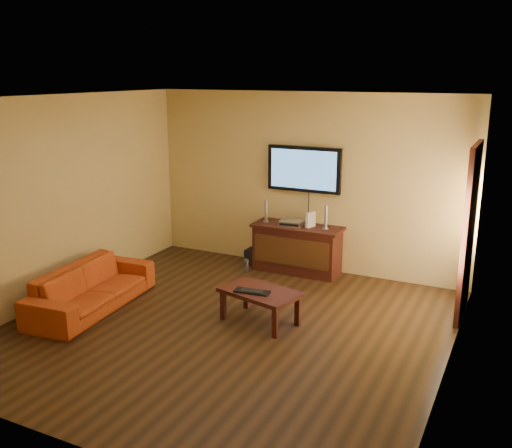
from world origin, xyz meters
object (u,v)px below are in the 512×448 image
Objects in this scene: speaker_right at (326,218)px; av_receiver at (292,223)px; speaker_left at (266,212)px; bottle at (246,266)px; television at (304,169)px; game_console at (311,220)px; media_console at (297,249)px; subwoofer at (255,257)px; keyboard at (252,291)px; sofa at (91,281)px; coffee_table at (260,295)px.

speaker_right reaches higher than av_receiver.
bottle is (-0.16, -0.36, -0.79)m from speaker_left.
television is 0.87m from speaker_left.
game_console is 1.04× the size of bottle.
av_receiver is at bearing -175.92° from speaker_right.
media_console is 3.94× the size of av_receiver.
media_console is 3.89× the size of speaker_right.
game_console reaches higher than subwoofer.
game_console is (0.21, 0.01, 0.48)m from media_console.
television reaches higher than keyboard.
speaker_left reaches higher than game_console.
av_receiver is at bearing -41.27° from sofa.
subwoofer is at bearing 118.08° from coffee_table.
game_console is at bearing 0.78° from subwoofer.
speaker_left is at bearing -2.25° from subwoofer.
sofa is (-2.15, -0.56, 0.02)m from coffee_table.
sofa is at bearing -118.54° from speaker_left.
speaker_left is at bearing -156.05° from game_console.
subwoofer is (-1.02, 1.91, -0.23)m from coffee_table.
sofa is 3.04m from av_receiver.
sofa reaches higher than keyboard.
coffee_table is at bearing -80.66° from sofa.
av_receiver reaches higher than bottle.
bottle is at bearing -114.27° from speaker_left.
av_receiver is 0.30m from game_console.
media_console is 0.74m from speaker_left.
speaker_right is 1.38× the size of subwoofer.
speaker_left is (-0.52, -0.01, 0.52)m from media_console.
subwoofer is (-1.16, -0.01, -0.76)m from speaker_right.
game_console is (-0.09, 1.92, 0.49)m from coffee_table.
av_receiver reaches higher than coffee_table.
television is 2.61× the size of keyboard.
sofa is at bearing -126.95° from media_console.
game_console reaches higher than media_console.
speaker_right is (0.15, 1.92, 0.54)m from coffee_table.
coffee_table is (0.30, -2.13, -1.20)m from television.
av_receiver is (-0.08, -0.25, -0.79)m from television.
media_console is 0.82m from bottle.
bottle is at bearing 122.41° from coffee_table.
sofa is 2.42m from bottle.
game_console is (0.29, 0.04, 0.07)m from av_receiver.
television is 0.83m from speaker_right.
speaker_right is at bearing -25.49° from television.
sofa is at bearing -167.50° from keyboard.
speaker_left is 2.18m from keyboard.
coffee_table is at bearing -81.20° from media_console.
speaker_left is 0.80× the size of keyboard.
sofa is (-1.86, -2.47, 0.00)m from media_console.
speaker_left is 0.79m from subwoofer.
television is 0.77m from game_console.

